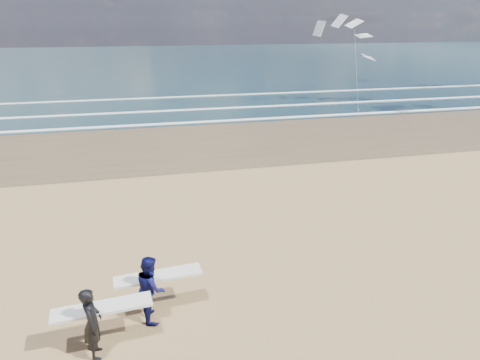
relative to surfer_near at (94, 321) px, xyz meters
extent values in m
cube|color=brown|center=(21.75, 17.55, -0.88)|extent=(220.00, 12.00, 0.01)
cube|color=#1A3239|center=(21.75, 71.55, -0.87)|extent=(220.00, 100.00, 0.02)
cube|color=white|center=(21.75, 22.35, -0.83)|extent=(220.00, 0.50, 0.05)
cube|color=white|center=(21.75, 27.05, -0.83)|extent=(220.00, 0.50, 0.05)
cube|color=white|center=(21.75, 33.55, -0.83)|extent=(220.00, 0.50, 0.05)
imported|color=black|center=(-0.03, -0.05, -0.02)|extent=(0.45, 0.66, 1.73)
cube|color=silver|center=(0.17, 0.30, 0.10)|extent=(2.24, 0.71, 0.07)
imported|color=#0C0D43|center=(1.27, 0.99, -0.02)|extent=(0.73, 0.89, 1.73)
cube|color=silver|center=(1.47, 1.34, 0.08)|extent=(2.24, 0.70, 0.07)
cube|color=slate|center=(18.95, 23.67, -0.83)|extent=(0.12, 0.12, 0.10)
camera|label=1|loc=(1.35, -8.19, 6.17)|focal=32.00mm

